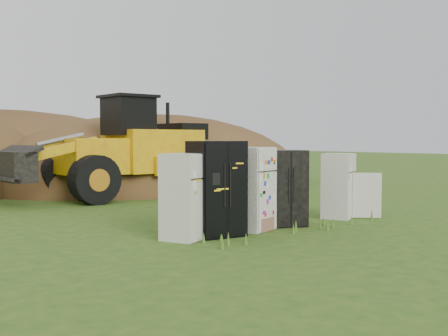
% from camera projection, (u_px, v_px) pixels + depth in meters
% --- Properties ---
extents(ground, '(120.00, 120.00, 0.00)m').
position_uv_depth(ground, '(272.00, 227.00, 12.45)').
color(ground, '#284E14').
rests_on(ground, ground).
extents(fridge_leftmost, '(0.96, 0.95, 1.68)m').
position_uv_depth(fridge_leftmost, '(184.00, 197.00, 10.91)').
color(fridge_leftmost, silver).
rests_on(fridge_leftmost, ground).
extents(fridge_black_side, '(1.12, 0.94, 1.93)m').
position_uv_depth(fridge_black_side, '(216.00, 189.00, 11.33)').
color(fridge_black_side, black).
rests_on(fridge_black_side, ground).
extents(fridge_sticker, '(0.97, 0.93, 1.79)m').
position_uv_depth(fridge_sticker, '(252.00, 189.00, 12.05)').
color(fridge_sticker, white).
rests_on(fridge_sticker, ground).
extents(fridge_dark_mid, '(1.10, 1.02, 1.71)m').
position_uv_depth(fridge_dark_mid, '(285.00, 188.00, 12.66)').
color(fridge_dark_mid, black).
rests_on(fridge_dark_mid, ground).
extents(fridge_open_door, '(0.94, 0.91, 1.61)m').
position_uv_depth(fridge_open_door, '(338.00, 186.00, 13.87)').
color(fridge_open_door, silver).
rests_on(fridge_open_door, ground).
extents(wheel_loader, '(7.07, 2.87, 3.42)m').
position_uv_depth(wheel_loader, '(105.00, 147.00, 18.19)').
color(wheel_loader, gold).
rests_on(wheel_loader, ground).
extents(dirt_mound_right, '(14.63, 10.73, 6.03)m').
position_uv_depth(dirt_mound_right, '(156.00, 185.00, 23.91)').
color(dirt_mound_right, '#4D3018').
rests_on(dirt_mound_right, ground).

